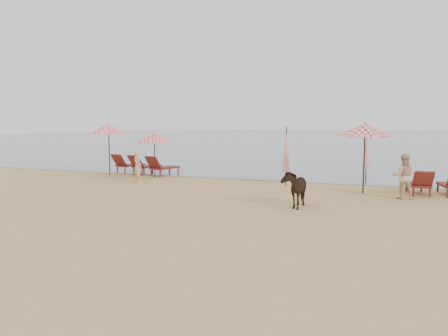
# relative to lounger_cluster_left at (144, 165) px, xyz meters

# --- Properties ---
(ground) EXTENTS (120.00, 120.00, 0.00)m
(ground) POSITION_rel_lounger_cluster_left_xyz_m (6.62, -10.20, -0.50)
(ground) COLOR tan
(ground) RESTS_ON ground
(sea) EXTENTS (160.00, 140.00, 0.06)m
(sea) POSITION_rel_lounger_cluster_left_xyz_m (6.62, 69.80, -0.50)
(sea) COLOR #51606B
(sea) RESTS_ON ground
(lounger_cluster_left) EXTENTS (3.62, 2.61, 0.72)m
(lounger_cluster_left) POSITION_rel_lounger_cluster_left_xyz_m (0.00, 0.00, 0.00)
(lounger_cluster_left) COLOR maroon
(lounger_cluster_left) RESTS_ON ground
(umbrella_open_left_a) EXTENTS (2.35, 2.35, 2.68)m
(umbrella_open_left_a) POSITION_rel_lounger_cluster_left_xyz_m (-1.65, -0.75, 1.91)
(umbrella_open_left_a) COLOR black
(umbrella_open_left_a) RESTS_ON ground
(umbrella_open_left_b) EXTENTS (1.86, 1.90, 2.37)m
(umbrella_open_left_b) POSITION_rel_lounger_cluster_left_xyz_m (1.11, -0.75, 1.55)
(umbrella_open_left_b) COLOR black
(umbrella_open_left_b) RESTS_ON ground
(umbrella_open_right) EXTENTS (2.27, 2.27, 2.76)m
(umbrella_open_right) POSITION_rel_lounger_cluster_left_xyz_m (11.38, -2.42, 1.99)
(umbrella_open_right) COLOR black
(umbrella_open_right) RESTS_ON ground
(umbrella_closed_left) EXTENTS (0.31, 0.31, 2.58)m
(umbrella_closed_left) POSITION_rel_lounger_cluster_left_xyz_m (8.05, -1.35, 1.09)
(umbrella_closed_left) COLOR black
(umbrella_closed_left) RESTS_ON ground
(umbrella_closed_right) EXTENTS (0.31, 0.31, 2.53)m
(umbrella_closed_right) POSITION_rel_lounger_cluster_left_xyz_m (11.28, 1.08, 1.06)
(umbrella_closed_right) COLOR black
(umbrella_closed_right) RESTS_ON ground
(cow) EXTENTS (0.73, 1.50, 1.25)m
(cow) POSITION_rel_lounger_cluster_left_xyz_m (9.44, -6.03, 0.12)
(cow) COLOR black
(cow) RESTS_ON ground
(beachgoer_left) EXTENTS (0.67, 0.61, 1.53)m
(beachgoer_left) POSITION_rel_lounger_cluster_left_xyz_m (1.48, -2.93, 0.26)
(beachgoer_left) COLOR tan
(beachgoer_left) RESTS_ON ground
(beachgoer_right_a) EXTENTS (0.82, 0.65, 1.64)m
(beachgoer_right_a) POSITION_rel_lounger_cluster_left_xyz_m (12.80, -3.09, 0.32)
(beachgoer_right_a) COLOR tan
(beachgoer_right_a) RESTS_ON ground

